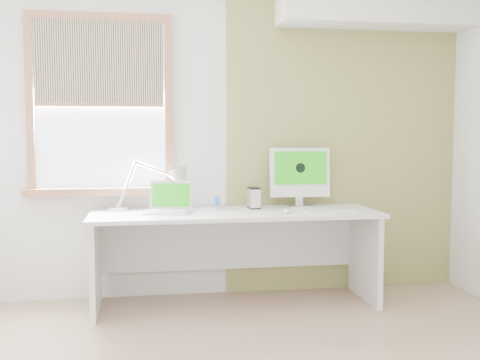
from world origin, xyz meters
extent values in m
cube|color=white|center=(0.00, 1.76, 1.30)|extent=(4.00, 0.02, 2.60)
cube|color=white|center=(0.00, -1.76, 1.30)|extent=(4.00, 0.02, 2.60)
cube|color=olive|center=(1.00, 1.74, 1.30)|extent=(2.00, 0.02, 2.60)
cube|color=white|center=(1.20, 1.57, 2.40)|extent=(1.60, 0.40, 0.42)
cube|color=#945D41|center=(-1.53, 1.72, 1.55)|extent=(0.06, 0.06, 1.42)
cube|color=#945D41|center=(-0.47, 1.72, 1.55)|extent=(0.06, 0.06, 1.42)
cube|color=#945D41|center=(-1.00, 1.72, 2.23)|extent=(1.00, 0.06, 0.06)
cube|color=#945D41|center=(-1.00, 1.70, 0.87)|extent=(1.20, 0.14, 0.06)
cube|color=#D1E2F9|center=(-1.00, 1.74, 1.55)|extent=(1.00, 0.01, 1.30)
cube|color=beige|center=(-1.00, 1.70, 1.88)|extent=(0.98, 0.02, 0.65)
cube|color=#945D41|center=(-1.00, 1.70, 1.55)|extent=(0.98, 0.03, 0.03)
cube|color=silver|center=(0.02, 1.38, 0.71)|extent=(2.20, 0.70, 0.03)
cube|color=silver|center=(-1.03, 1.38, 0.35)|extent=(0.04, 0.64, 0.70)
cube|color=silver|center=(1.07, 1.38, 0.35)|extent=(0.04, 0.64, 0.70)
cube|color=silver|center=(0.02, 1.70, 0.45)|extent=(2.08, 0.02, 0.48)
cylinder|color=silver|center=(-0.87, 1.62, 0.74)|extent=(0.18, 0.18, 0.02)
sphere|color=silver|center=(-0.87, 1.62, 0.76)|extent=(0.05, 0.05, 0.05)
cylinder|color=silver|center=(-0.80, 1.63, 0.93)|extent=(0.16, 0.04, 0.35)
sphere|color=silver|center=(-0.73, 1.63, 1.10)|extent=(0.05, 0.05, 0.04)
cylinder|color=silver|center=(-0.58, 1.62, 1.04)|extent=(0.32, 0.04, 0.14)
sphere|color=silver|center=(-0.42, 1.62, 0.99)|extent=(0.04, 0.04, 0.04)
cone|color=silver|center=(-0.39, 1.62, 0.96)|extent=(0.26, 0.28, 0.21)
cube|color=silver|center=(-0.50, 1.38, 0.74)|extent=(0.38, 0.31, 0.02)
cube|color=#B2B5B7|center=(-0.50, 1.38, 0.75)|extent=(0.31, 0.21, 0.00)
cube|color=silver|center=(-0.47, 1.49, 0.86)|extent=(0.34, 0.16, 0.22)
cube|color=#1A7A0D|center=(-0.47, 1.48, 0.86)|extent=(0.30, 0.13, 0.18)
cylinder|color=silver|center=(-0.11, 1.50, 0.74)|extent=(0.08, 0.08, 0.02)
cube|color=silver|center=(-0.11, 1.50, 0.80)|extent=(0.05, 0.02, 0.10)
cube|color=#194C99|center=(-0.11, 1.50, 0.80)|extent=(0.04, 0.01, 0.07)
cube|color=silver|center=(0.19, 1.54, 0.81)|extent=(0.09, 0.13, 0.17)
cube|color=black|center=(0.19, 1.54, 0.89)|extent=(0.09, 0.14, 0.01)
cube|color=black|center=(0.19, 1.54, 0.74)|extent=(0.09, 0.14, 0.01)
cube|color=silver|center=(0.58, 1.58, 0.74)|extent=(0.19, 0.17, 0.01)
cube|color=silver|center=(0.58, 1.61, 0.82)|extent=(0.06, 0.02, 0.16)
cube|color=white|center=(0.58, 1.60, 1.01)|extent=(0.49, 0.11, 0.40)
cube|color=#1A7A0D|center=(0.58, 1.57, 1.05)|extent=(0.43, 0.05, 0.27)
cylinder|color=black|center=(0.58, 1.57, 1.05)|extent=(0.08, 0.01, 0.08)
cube|color=white|center=(0.72, 1.22, 0.74)|extent=(0.39, 0.12, 0.01)
cube|color=white|center=(0.72, 1.22, 0.75)|extent=(0.37, 0.09, 0.00)
ellipsoid|color=white|center=(0.39, 1.24, 0.74)|extent=(0.06, 0.10, 0.03)
camera|label=1|loc=(-0.65, -2.94, 1.33)|focal=43.05mm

